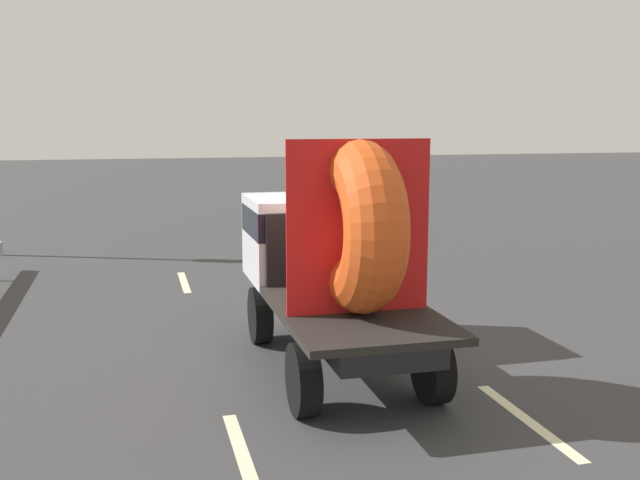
# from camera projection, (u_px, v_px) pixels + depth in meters

# --- Properties ---
(ground_plane) EXTENTS (120.00, 120.00, 0.00)m
(ground_plane) POSITION_uv_depth(u_px,v_px,m) (339.00, 350.00, 11.69)
(ground_plane) COLOR #38383A
(flatbed_truck) EXTENTS (2.02, 4.94, 3.37)m
(flatbed_truck) POSITION_uv_depth(u_px,v_px,m) (330.00, 251.00, 10.86)
(flatbed_truck) COLOR black
(flatbed_truck) RESTS_ON ground_plane
(distant_sedan) EXTENTS (1.63, 3.81, 1.24)m
(distant_sedan) POSITION_uv_depth(u_px,v_px,m) (326.00, 208.00, 24.80)
(distant_sedan) COLOR black
(distant_sedan) RESTS_ON ground_plane
(lane_dash_left_near) EXTENTS (0.16, 2.00, 0.01)m
(lane_dash_left_near) POSITION_uv_depth(u_px,v_px,m) (241.00, 450.00, 8.14)
(lane_dash_left_near) COLOR beige
(lane_dash_left_near) RESTS_ON ground_plane
(lane_dash_left_far) EXTENTS (0.16, 2.17, 0.01)m
(lane_dash_left_far) POSITION_uv_depth(u_px,v_px,m) (184.00, 282.00, 16.54)
(lane_dash_left_far) COLOR beige
(lane_dash_left_far) RESTS_ON ground_plane
(lane_dash_right_near) EXTENTS (0.16, 2.38, 0.01)m
(lane_dash_right_near) POSITION_uv_depth(u_px,v_px,m) (527.00, 420.00, 8.96)
(lane_dash_right_near) COLOR beige
(lane_dash_right_near) RESTS_ON ground_plane
(lane_dash_right_far) EXTENTS (0.16, 2.86, 0.01)m
(lane_dash_right_far) POSITION_uv_depth(u_px,v_px,m) (345.00, 282.00, 16.51)
(lane_dash_right_far) COLOR beige
(lane_dash_right_far) RESTS_ON ground_plane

